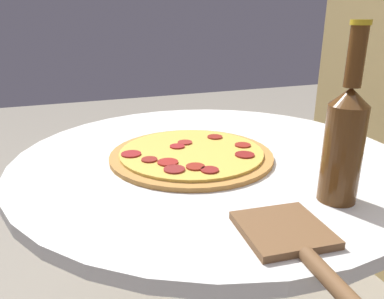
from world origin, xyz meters
name	(u,v)px	position (x,y,z in m)	size (l,w,h in m)	color
table	(209,231)	(0.00, 0.00, 0.50)	(0.89, 0.89, 0.70)	silver
pizza	(192,155)	(0.00, -0.05, 0.71)	(0.37, 0.37, 0.02)	#B77F3D
beer_bottle	(344,139)	(0.28, 0.11, 0.81)	(0.06, 0.06, 0.30)	#563314
pizza_paddle	(294,241)	(0.37, -0.04, 0.71)	(0.25, 0.13, 0.02)	brown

